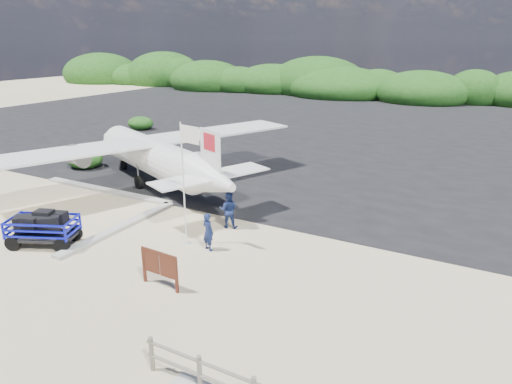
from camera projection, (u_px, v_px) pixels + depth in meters
ground at (180, 264)px, 17.37m from camera, size 160.00×160.00×0.00m
asphalt_apron at (379, 131)px, 42.32m from camera, size 90.00×50.00×0.04m
lagoon at (54, 211)px, 22.71m from camera, size 9.00×7.00×0.40m
vegetation_band at (425, 101)px, 63.11m from camera, size 124.00×8.00×4.40m
baggage_cart at (46, 245)px, 19.01m from camera, size 3.30×2.67×1.44m
flagpole at (187, 243)px, 19.18m from camera, size 1.09×0.62×5.13m
signboard at (161, 287)px, 15.82m from camera, size 1.68×0.24×1.38m
crew_a at (208, 232)px, 18.35m from camera, size 0.67×0.54×1.58m
crew_b at (228, 210)px, 20.53m from camera, size 1.00×0.89×1.70m
aircraft_small at (335, 118)px, 49.19m from camera, size 10.94×10.94×2.80m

